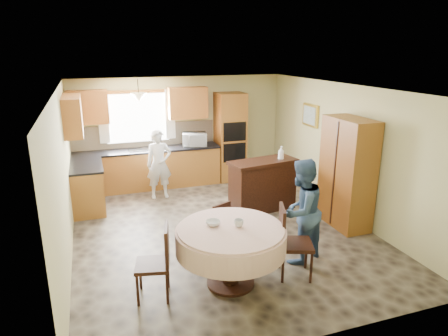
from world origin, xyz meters
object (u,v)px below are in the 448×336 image
chair_left (159,259)px  person_sink (159,164)px  chair_back (218,225)px  dining_table (231,240)px  sideboard (263,187)px  person_dining (301,211)px  chair_right (290,238)px  oven_tower (230,137)px  cupboard (347,173)px

chair_left → person_sink: bearing=-177.5°
chair_left → chair_back: bearing=141.9°
person_sink → dining_table: bearing=-87.1°
sideboard → person_sink: 2.28m
person_dining → chair_right: bearing=18.4°
chair_back → dining_table: bearing=58.5°
sideboard → chair_right: size_ratio=1.29×
sideboard → dining_table: (-1.51, -2.30, 0.18)m
dining_table → person_sink: (-0.31, 3.66, 0.09)m
oven_tower → person_sink: 2.02m
chair_left → person_dining: bearing=109.5°
chair_left → chair_back: chair_left is taller
dining_table → person_dining: (1.21, 0.29, 0.14)m
oven_tower → sideboard: bearing=-91.5°
sideboard → chair_back: sideboard is taller
oven_tower → sideboard: 2.15m
dining_table → person_sink: 3.67m
dining_table → person_dining: 1.25m
dining_table → chair_left: (-0.97, 0.04, -0.11)m
oven_tower → chair_left: oven_tower is taller
cupboard → person_dining: bearing=-147.9°
person_dining → cupboard: bearing=-174.2°
cupboard → chair_left: 3.80m
cupboard → sideboard: bearing=135.1°
person_sink → person_dining: person_dining is taller
chair_right → oven_tower: bearing=10.8°
sideboard → person_sink: size_ratio=0.90×
dining_table → cupboard: bearing=24.2°
chair_back → person_sink: person_sink is taller
cupboard → person_sink: cupboard is taller
chair_back → person_dining: (1.10, -0.62, 0.33)m
oven_tower → sideboard: size_ratio=1.57×
person_dining → sideboard: bearing=-124.6°
chair_right → person_sink: 3.90m
chair_left → person_dining: 2.21m
chair_back → chair_left: bearing=14.4°
person_dining → oven_tower: bearing=-121.2°
chair_back → person_dining: size_ratio=0.54×
chair_left → chair_back: size_ratio=1.16×
cupboard → chair_left: cupboard is taller
oven_tower → person_dining: 4.10m
cupboard → chair_back: cupboard is taller
chair_right → person_sink: person_sink is taller
chair_back → person_dining: person_dining is taller
sideboard → cupboard: (1.12, -1.12, 0.51)m
dining_table → chair_left: bearing=177.9°
sideboard → cupboard: bearing=-54.1°
chair_back → chair_right: (0.75, -0.97, 0.10)m
cupboard → chair_left: (-3.60, -1.14, -0.44)m
chair_right → person_dining: person_dining is taller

